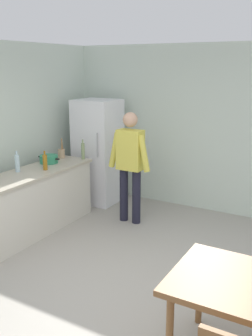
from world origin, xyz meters
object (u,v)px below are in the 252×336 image
Objects in this scene: refrigerator at (98,152)px; cooking_pot at (49,159)px; utensil_jar at (61,153)px; bottle_vinegar_tall at (83,151)px; bottle_oil_amber at (45,162)px; bottle_water_clear at (17,163)px; person at (130,160)px.

refrigerator is 4.50× the size of cooking_pot.
bottle_vinegar_tall is (0.36, 0.10, 0.06)m from utensil_jar.
bottle_oil_amber reaches higher than cooking_pot.
refrigerator is at bearing 90.50° from bottle_oil_amber.
utensil_jar is 1.07× the size of bottle_water_clear.
bottle_vinegar_tall is at bearing 15.33° from utensil_jar.
person is 5.31× the size of bottle_vinegar_tall.
bottle_vinegar_tall is at bearing -178.86° from person.
bottle_oil_amber is (0.23, -0.34, 0.06)m from cooking_pot.
person is 6.07× the size of bottle_oil_amber.
cooking_pot is 0.56m from bottle_vinegar_tall.
person is 1.22m from utensil_jar.
cooking_pot is 1.43× the size of bottle_oil_amber.
bottle_vinegar_tall is (-0.85, -0.02, 0.06)m from person.
utensil_jar is 0.76m from bottle_oil_amber.
refrigerator is 1.06× the size of person.
refrigerator is 6.43× the size of bottle_oil_amber.
utensil_jar is at bearing 90.27° from bottle_water_clear.
bottle_oil_amber is at bearing -89.50° from refrigerator.
refrigerator is 1.06m from cooking_pot.
person is 1.25m from bottle_oil_amber.
cooking_pot is at bearing -101.73° from refrigerator.
refrigerator is 0.59m from bottle_vinegar_tall.
cooking_pot is 1.33× the size of bottle_water_clear.
bottle_water_clear is at bearing -137.85° from person.
person is at bearing -30.23° from refrigerator.
refrigerator is 5.62× the size of bottle_vinegar_tall.
person reaches higher than bottle_oil_amber.
person is at bearing 42.15° from bottle_water_clear.
refrigerator is at bearing 99.75° from bottle_vinegar_tall.
refrigerator reaches higher than person.
cooking_pot is at bearing -82.57° from utensil_jar.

